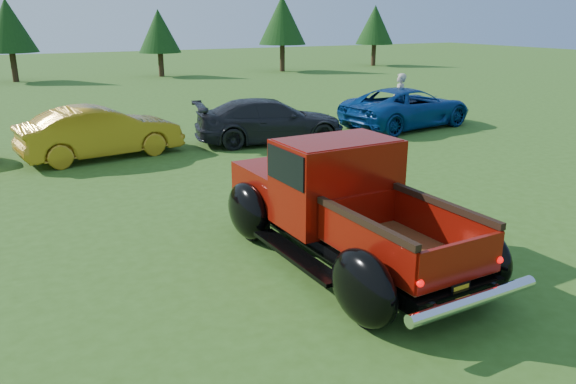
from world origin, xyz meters
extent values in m
plane|color=#325518|center=(0.00, 0.00, 0.00)|extent=(120.00, 120.00, 0.00)
cylinder|color=#332114|center=(-3.00, 31.00, 0.90)|extent=(0.36, 0.36, 1.80)
cone|color=black|center=(-3.00, 31.00, 3.40)|extent=(3.20, 3.20, 3.20)
cylinder|color=#332114|center=(6.00, 30.00, 0.79)|extent=(0.36, 0.36, 1.58)
cone|color=black|center=(6.00, 30.00, 2.99)|extent=(2.82, 2.82, 2.82)
cylinder|color=#332114|center=(15.00, 29.50, 0.97)|extent=(0.36, 0.36, 1.94)
cone|color=black|center=(15.00, 29.50, 3.67)|extent=(3.46, 3.46, 3.46)
cylinder|color=#332114|center=(24.00, 30.50, 0.86)|extent=(0.36, 0.36, 1.73)
cone|color=black|center=(24.00, 30.50, 3.26)|extent=(3.07, 3.07, 3.07)
cylinder|color=black|center=(-0.37, -3.09, 0.43)|extent=(0.29, 0.88, 0.87)
cylinder|color=black|center=(1.48, -3.03, 0.43)|extent=(0.29, 0.88, 0.87)
cylinder|color=black|center=(-0.48, 0.38, 0.43)|extent=(0.29, 0.88, 0.87)
cylinder|color=black|center=(1.37, 0.44, 0.43)|extent=(0.29, 0.88, 0.87)
cube|color=black|center=(0.50, -1.27, 0.49)|extent=(1.69, 5.15, 0.22)
cube|color=maroon|center=(0.44, 0.52, 0.93)|extent=(1.90, 1.69, 0.67)
cube|color=silver|center=(0.41, 1.36, 0.92)|extent=(1.74, 0.12, 0.54)
cube|color=maroon|center=(0.49, -0.89, 1.30)|extent=(1.97, 1.31, 1.41)
cube|color=black|center=(0.49, -0.89, 1.68)|extent=(2.01, 1.20, 0.54)
cube|color=maroon|center=(0.49, -0.89, 1.98)|extent=(1.88, 1.20, 0.09)
cube|color=brown|center=(0.54, -2.63, 0.67)|extent=(1.54, 2.22, 0.05)
cube|color=maroon|center=(-0.19, -2.65, 0.96)|extent=(0.12, 2.17, 0.56)
cube|color=maroon|center=(1.28, -2.61, 0.96)|extent=(0.12, 2.17, 0.56)
cube|color=maroon|center=(0.51, -1.54, 0.96)|extent=(1.47, 0.10, 0.56)
cube|color=maroon|center=(0.58, -3.72, 0.96)|extent=(1.47, 0.11, 0.56)
cube|color=black|center=(-0.19, -2.65, 1.29)|extent=(0.17, 2.18, 0.10)
cube|color=black|center=(1.28, -2.61, 1.29)|extent=(0.17, 2.18, 0.10)
ellipsoid|color=black|center=(-0.47, -3.10, 0.56)|extent=(0.54, 1.17, 0.96)
ellipsoid|color=black|center=(1.59, -3.03, 0.56)|extent=(0.54, 1.17, 0.96)
ellipsoid|color=black|center=(-0.59, 0.38, 0.56)|extent=(0.54, 1.17, 0.96)
ellipsoid|color=black|center=(1.48, 0.44, 0.56)|extent=(0.54, 1.17, 0.96)
cube|color=black|center=(-0.53, -1.36, 0.36)|extent=(0.42, 2.29, 0.07)
cube|color=black|center=(1.53, -1.29, 0.36)|extent=(0.42, 2.29, 0.07)
cylinder|color=silver|center=(0.59, -3.99, 0.54)|extent=(2.12, 0.24, 0.17)
cube|color=black|center=(0.58, -3.76, 0.60)|extent=(0.33, 0.03, 0.16)
cube|color=gold|center=(0.58, -3.77, 0.60)|extent=(0.26, 0.02, 0.11)
sphere|color=#CC0505|center=(-0.12, -3.77, 0.85)|extent=(0.10, 0.10, 0.10)
sphere|color=#CC0505|center=(1.27, -3.73, 0.85)|extent=(0.10, 0.10, 0.10)
imported|color=#AD7C17|center=(-1.79, 8.15, 0.75)|extent=(4.70, 2.21, 1.49)
imported|color=black|center=(3.44, 7.74, 0.70)|extent=(5.15, 2.93, 1.41)
imported|color=navy|center=(9.07, 7.77, 0.72)|extent=(5.50, 3.14, 1.45)
imported|color=#B1A99A|center=(9.17, 8.39, 0.95)|extent=(0.82, 0.80, 1.90)
camera|label=1|loc=(-4.39, -8.48, 3.94)|focal=35.00mm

